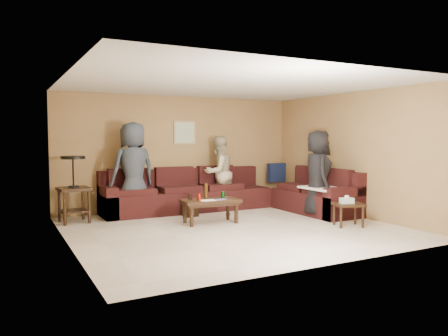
% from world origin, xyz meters
% --- Properties ---
extents(room, '(5.60, 5.50, 2.50)m').
position_xyz_m(room, '(0.00, 0.00, 1.66)').
color(room, beige).
rests_on(room, ground).
extents(sectional_sofa, '(4.65, 2.90, 0.97)m').
position_xyz_m(sectional_sofa, '(0.81, 1.52, 0.33)').
color(sectional_sofa, black).
rests_on(sectional_sofa, ground).
extents(coffee_table, '(1.11, 0.62, 0.73)m').
position_xyz_m(coffee_table, '(-0.16, 0.62, 0.38)').
color(coffee_table, black).
rests_on(coffee_table, ground).
extents(end_table_left, '(0.59, 0.59, 1.25)m').
position_xyz_m(end_table_left, '(-2.40, 1.84, 0.65)').
color(end_table_left, black).
rests_on(end_table_left, ground).
extents(side_table_right, '(0.61, 0.56, 0.56)m').
position_xyz_m(side_table_right, '(1.89, -0.81, 0.37)').
color(side_table_right, black).
rests_on(side_table_right, ground).
extents(waste_bin, '(0.28, 0.28, 0.30)m').
position_xyz_m(waste_bin, '(-0.22, 1.43, 0.15)').
color(waste_bin, black).
rests_on(waste_bin, ground).
extents(wall_art, '(0.52, 0.04, 0.52)m').
position_xyz_m(wall_art, '(0.10, 2.48, 1.70)').
color(wall_art, tan).
rests_on(wall_art, ground).
extents(person_left, '(1.04, 0.79, 1.90)m').
position_xyz_m(person_left, '(-1.24, 1.92, 0.95)').
color(person_left, '#2B323C').
rests_on(person_left, ground).
extents(person_middle, '(0.93, 0.82, 1.62)m').
position_xyz_m(person_middle, '(0.73, 2.04, 0.81)').
color(person_middle, tan).
rests_on(person_middle, ground).
extents(person_right, '(0.85, 1.00, 1.73)m').
position_xyz_m(person_right, '(2.07, 0.25, 0.87)').
color(person_right, black).
rests_on(person_right, ground).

